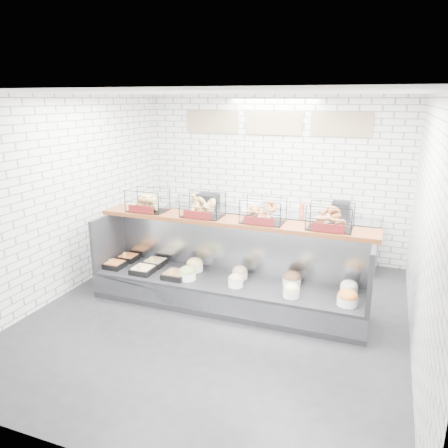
% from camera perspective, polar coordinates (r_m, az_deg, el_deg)
% --- Properties ---
extents(ground, '(5.50, 5.50, 0.00)m').
position_cam_1_polar(ground, '(6.29, -0.65, -11.71)').
color(ground, black).
rests_on(ground, ground).
extents(room_shell, '(5.02, 5.51, 3.01)m').
position_cam_1_polar(room_shell, '(6.19, 1.34, 7.96)').
color(room_shell, white).
rests_on(room_shell, ground).
extents(display_case, '(4.00, 0.90, 1.20)m').
position_cam_1_polar(display_case, '(6.43, 0.50, -7.79)').
color(display_case, black).
rests_on(display_case, ground).
extents(bagel_shelf, '(4.10, 0.50, 0.40)m').
position_cam_1_polar(bagel_shelf, '(6.24, 1.04, 1.66)').
color(bagel_shelf, '#502511').
rests_on(bagel_shelf, display_case).
extents(prep_counter, '(4.00, 0.60, 1.20)m').
position_cam_1_polar(prep_counter, '(8.25, 5.50, -1.35)').
color(prep_counter, '#93969B').
rests_on(prep_counter, ground).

